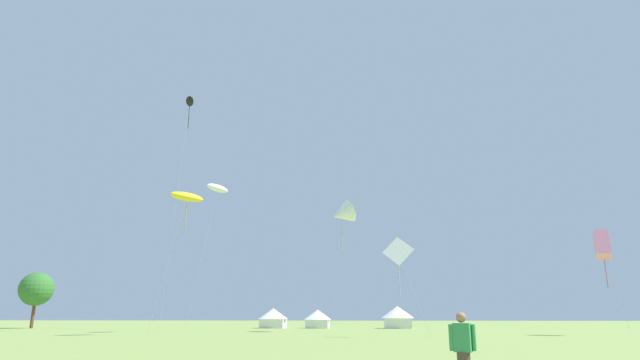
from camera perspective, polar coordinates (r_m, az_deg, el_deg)
The scene contains 11 objects.
kite_black_parafoil at distance 68.83m, azimuth -14.02°, elevation 8.28°, with size 2.28×3.08×28.50m.
kite_white_diamond at distance 44.39m, azimuth 8.54°, elevation -7.88°, with size 3.51×2.34×8.16m.
kite_pink_box at distance 54.63m, azimuth 28.42°, elevation -6.24°, with size 1.90×2.58×9.38m.
kite_white_delta at distance 59.47m, azimuth 2.40°, elevation -3.72°, with size 3.85×3.64×14.51m.
kite_white_parafoil at distance 59.53m, azimuth -11.11°, elevation -0.90°, with size 3.64×3.66×16.02m.
kite_yellow_parafoil at distance 51.06m, azimuth -14.31°, elevation -1.81°, with size 4.03×3.66×13.12m.
person_spectator at distance 12.16m, azimuth 15.38°, elevation -17.90°, with size 0.57×0.34×1.73m.
festival_tent_left at distance 77.00m, azimuth -5.12°, elevation -14.67°, with size 4.20×4.20×2.73m.
festival_tent_right at distance 76.02m, azimuth -0.26°, elevation -14.81°, with size 3.91×3.91×2.54m.
festival_tent_center at distance 75.57m, azimuth 8.46°, elevation -14.47°, with size 4.61×4.61×3.00m.
tree_distant_left at distance 85.73m, azimuth -28.54°, elevation -10.42°, with size 4.68×4.68×7.71m.
Camera 1 is at (4.13, -5.65, 1.65)m, focal length 29.34 mm.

